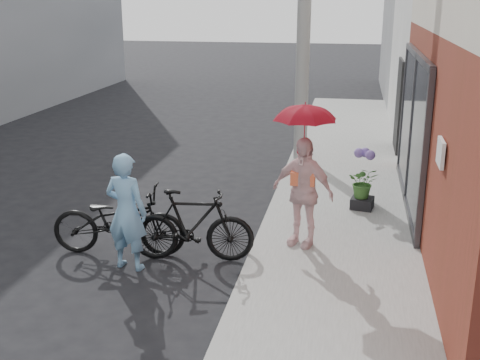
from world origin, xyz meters
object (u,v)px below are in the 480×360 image
(bike_left, at_px, (119,221))
(planter, at_px, (362,203))
(officer, at_px, (126,212))
(kimono_woman, at_px, (303,192))
(bike_right, at_px, (192,226))

(bike_left, xyz_separation_m, planter, (3.36, 2.22, -0.28))
(officer, relative_size, planter, 4.56)
(kimono_woman, bearing_deg, planter, 84.37)
(officer, relative_size, bike_right, 0.94)
(officer, relative_size, kimono_woman, 1.02)
(bike_left, xyz_separation_m, kimono_woman, (2.50, 0.54, 0.40))
(bike_right, relative_size, planter, 4.87)
(bike_right, xyz_separation_m, planter, (2.29, 2.24, -0.30))
(kimono_woman, xyz_separation_m, planter, (0.86, 1.68, -0.68))
(officer, relative_size, bike_left, 0.85)
(bike_left, bearing_deg, bike_right, -97.36)
(officer, xyz_separation_m, bike_left, (-0.29, 0.41, -0.30))
(bike_right, bearing_deg, planter, -52.90)
(bike_left, height_order, bike_right, bike_right)
(kimono_woman, height_order, planter, kimono_woman)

